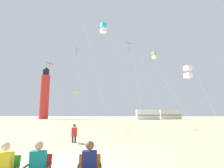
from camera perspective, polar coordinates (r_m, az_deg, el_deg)
ground at (r=7.54m, az=-13.92°, el=-22.83°), size 200.00×200.00×0.00m
spectator_green_chair at (r=4.97m, az=-31.56°, el=-21.84°), size 0.36×0.53×1.16m
spectator_red_chair at (r=4.79m, az=-22.82°, el=-22.97°), size 0.36×0.53×1.16m
spectator_orange_chair at (r=4.50m, az=-7.22°, el=-24.55°), size 0.36×0.53×1.16m
kite_flyer_standing at (r=11.63m, az=-11.90°, el=-14.93°), size 0.42×0.55×1.16m
kite_diamond_orange at (r=30.51m, az=5.43°, el=11.64°), size 2.74×2.74×13.58m
kite_box_cyan at (r=22.13m, az=-2.76°, el=17.28°), size 3.14×2.56×12.28m
kite_diamond_scarlet at (r=28.79m, az=-19.11°, el=5.52°), size 2.57×2.57×9.48m
kite_box_lime at (r=31.75m, az=13.24°, el=8.84°), size 3.46×2.88×12.12m
kite_diamond_violet at (r=29.07m, az=-11.06°, el=10.08°), size 2.89×2.89×12.13m
kite_diamond_blue at (r=23.91m, az=5.65°, el=11.76°), size 2.18×2.18×11.06m
kite_box_white at (r=18.51m, az=22.97°, el=3.54°), size 3.02×2.88×6.24m
kite_diamond_gold at (r=31.95m, az=-11.53°, el=-2.94°), size 3.26×3.26×5.61m
kite_diamond_rainbow at (r=18.82m, az=21.58°, el=3.53°), size 3.06×3.06×6.17m
lighthouse_distant at (r=61.77m, az=-20.56°, el=-3.04°), size 2.80×2.80×16.80m
rv_van_white at (r=52.79m, az=11.23°, el=-9.51°), size 6.56×2.69×2.80m
rv_van_cream at (r=58.60m, az=17.88°, el=-9.21°), size 6.55×2.67×2.80m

